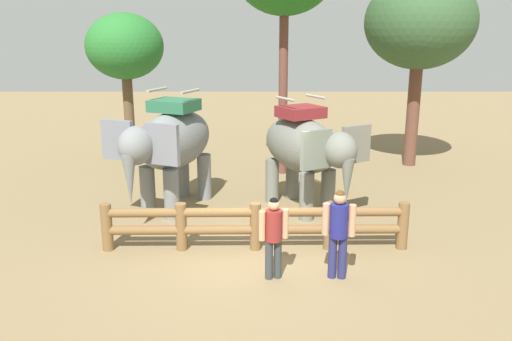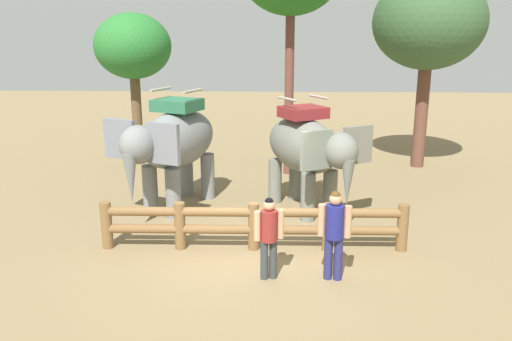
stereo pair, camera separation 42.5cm
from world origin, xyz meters
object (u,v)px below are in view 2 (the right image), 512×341
(elephant_near_left, at_px, (174,143))
(tourist_woman_in_black, at_px, (334,229))
(elephant_center, at_px, (307,149))
(tree_back_center, at_px, (133,48))
(tree_far_left, at_px, (429,23))
(log_fence, at_px, (254,223))
(tourist_man_in_blue, at_px, (269,232))

(elephant_near_left, height_order, tourist_woman_in_black, elephant_near_left)
(elephant_center, bearing_deg, tree_back_center, 139.22)
(tourist_woman_in_black, relative_size, tree_far_left, 0.28)
(log_fence, distance_m, tourist_man_in_blue, 1.46)
(log_fence, relative_size, elephant_near_left, 1.77)
(log_fence, relative_size, tree_back_center, 1.28)
(elephant_near_left, xyz_separation_m, tourist_man_in_blue, (2.54, -4.02, -0.84))
(tree_far_left, distance_m, tree_back_center, 9.86)
(elephant_near_left, distance_m, elephant_center, 3.47)
(tree_back_center, bearing_deg, elephant_near_left, -65.19)
(log_fence, distance_m, tree_far_left, 10.07)
(tourist_woman_in_black, distance_m, tree_far_left, 10.26)
(elephant_center, bearing_deg, tourist_woman_in_black, -85.54)
(tourist_woman_in_black, bearing_deg, elephant_center, 94.46)
(elephant_near_left, height_order, elephant_center, elephant_near_left)
(tourist_woman_in_black, relative_size, tourist_man_in_blue, 1.08)
(elephant_near_left, height_order, tourist_man_in_blue, elephant_near_left)
(tourist_woman_in_black, distance_m, tourist_man_in_blue, 1.23)
(tourist_woman_in_black, relative_size, tree_back_center, 0.34)
(elephant_center, xyz_separation_m, tree_back_center, (-5.66, 4.88, 2.34))
(elephant_near_left, distance_m, tree_back_center, 5.69)
(elephant_center, relative_size, tourist_woman_in_black, 1.97)
(elephant_near_left, bearing_deg, log_fence, -50.30)
(tree_far_left, height_order, tree_back_center, tree_far_left)
(elephant_near_left, relative_size, tourist_woman_in_black, 2.13)
(log_fence, bearing_deg, tourist_man_in_blue, -75.91)
(tree_back_center, bearing_deg, tourist_man_in_blue, -61.63)
(elephant_center, relative_size, tree_far_left, 0.54)
(log_fence, xyz_separation_m, tourist_man_in_blue, (0.34, -1.37, 0.34))
(tourist_man_in_blue, distance_m, tree_far_left, 10.82)
(elephant_near_left, xyz_separation_m, tree_back_center, (-2.19, 4.75, 2.25))
(elephant_near_left, bearing_deg, tourist_man_in_blue, -57.70)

